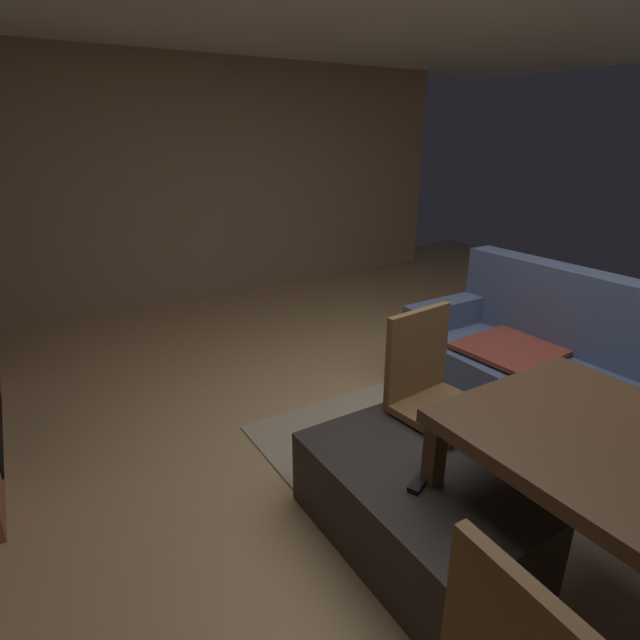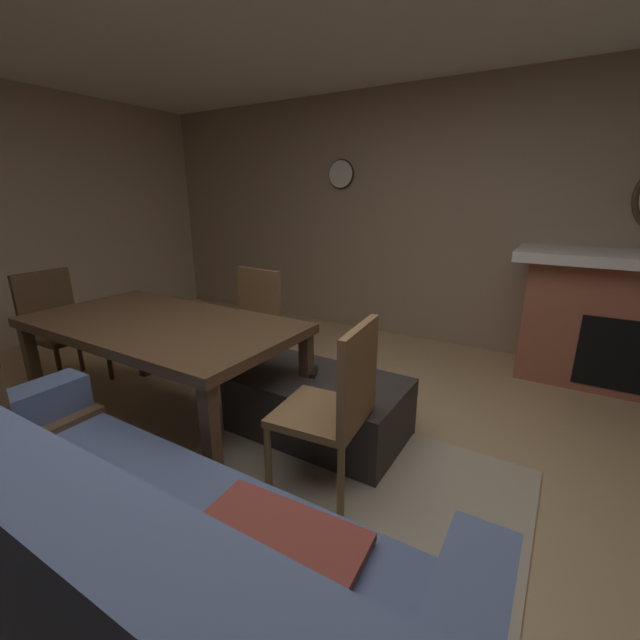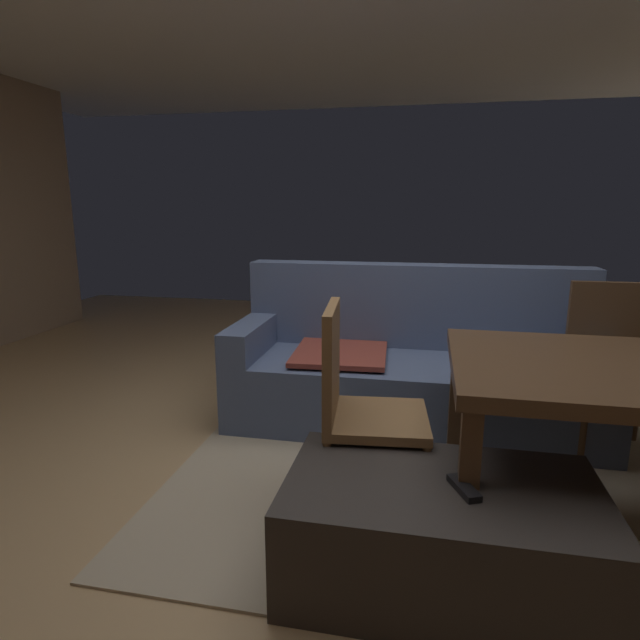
{
  "view_description": "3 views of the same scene",
  "coord_description": "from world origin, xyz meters",
  "px_view_note": "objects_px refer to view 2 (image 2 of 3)",
  "views": [
    {
      "loc": [
        1.61,
        -1.93,
        1.78
      ],
      "look_at": [
        0.04,
        -0.96,
        1.09
      ],
      "focal_mm": 27.97,
      "sensor_mm": 36.0,
      "label": 1
    },
    {
      "loc": [
        -0.95,
        1.41,
        1.51
      ],
      "look_at": [
        0.27,
        -0.61,
        0.79
      ],
      "focal_mm": 23.02,
      "sensor_mm": 36.0,
      "label": 2
    },
    {
      "loc": [
        0.21,
        -2.33,
        1.35
      ],
      "look_at": [
        -0.2,
        -0.38,
        0.9
      ],
      "focal_mm": 29.32,
      "sensor_mm": 36.0,
      "label": 3
    }
  ],
  "objects_px": {
    "dining_chair_east": "(57,322)",
    "small_dog": "(258,362)",
    "dining_chair_south": "(251,319)",
    "dining_chair_west": "(337,401)",
    "wall_clock": "(341,174)",
    "dining_table": "(161,331)",
    "ottoman_coffee_table": "(319,406)",
    "tv_remote": "(313,372)",
    "couch": "(122,571)",
    "dining_chair_north": "(14,409)"
  },
  "relations": [
    {
      "from": "ottoman_coffee_table",
      "to": "dining_chair_east",
      "type": "xyz_separation_m",
      "value": [
        2.23,
        0.43,
        0.33
      ]
    },
    {
      "from": "small_dog",
      "to": "couch",
      "type": "bearing_deg",
      "value": 117.84
    },
    {
      "from": "ottoman_coffee_table",
      "to": "dining_chair_west",
      "type": "height_order",
      "value": "dining_chair_west"
    },
    {
      "from": "dining_chair_east",
      "to": "dining_chair_south",
      "type": "xyz_separation_m",
      "value": [
        -1.3,
        -0.87,
        0.0
      ]
    },
    {
      "from": "tv_remote",
      "to": "dining_chair_south",
      "type": "bearing_deg",
      "value": -49.71
    },
    {
      "from": "dining_chair_west",
      "to": "dining_table",
      "type": "bearing_deg",
      "value": 0.4
    },
    {
      "from": "ottoman_coffee_table",
      "to": "dining_table",
      "type": "height_order",
      "value": "dining_table"
    },
    {
      "from": "dining_chair_west",
      "to": "dining_chair_east",
      "type": "distance_m",
      "value": 2.59
    },
    {
      "from": "dining_table",
      "to": "small_dog",
      "type": "bearing_deg",
      "value": -96.14
    },
    {
      "from": "couch",
      "to": "wall_clock",
      "type": "height_order",
      "value": "wall_clock"
    },
    {
      "from": "ottoman_coffee_table",
      "to": "small_dog",
      "type": "bearing_deg",
      "value": -25.54
    },
    {
      "from": "dining_chair_south",
      "to": "wall_clock",
      "type": "height_order",
      "value": "wall_clock"
    },
    {
      "from": "ottoman_coffee_table",
      "to": "dining_chair_south",
      "type": "relative_size",
      "value": 1.18
    },
    {
      "from": "ottoman_coffee_table",
      "to": "dining_table",
      "type": "bearing_deg",
      "value": 24.66
    },
    {
      "from": "couch",
      "to": "tv_remote",
      "type": "relative_size",
      "value": 13.89
    },
    {
      "from": "ottoman_coffee_table",
      "to": "dining_chair_east",
      "type": "height_order",
      "value": "dining_chair_east"
    },
    {
      "from": "ottoman_coffee_table",
      "to": "dining_chair_east",
      "type": "bearing_deg",
      "value": 10.99
    },
    {
      "from": "dining_chair_north",
      "to": "wall_clock",
      "type": "bearing_deg",
      "value": -88.19
    },
    {
      "from": "couch",
      "to": "dining_chair_west",
      "type": "distance_m",
      "value": 1.1
    },
    {
      "from": "ottoman_coffee_table",
      "to": "small_dog",
      "type": "height_order",
      "value": "ottoman_coffee_table"
    },
    {
      "from": "dining_chair_north",
      "to": "tv_remote",
      "type": "bearing_deg",
      "value": -122.76
    },
    {
      "from": "couch",
      "to": "dining_table",
      "type": "distance_m",
      "value": 1.55
    },
    {
      "from": "small_dog",
      "to": "wall_clock",
      "type": "relative_size",
      "value": 1.96
    },
    {
      "from": "dining_table",
      "to": "dining_chair_east",
      "type": "distance_m",
      "value": 1.3
    },
    {
      "from": "dining_chair_north",
      "to": "dining_chair_south",
      "type": "relative_size",
      "value": 1.0
    },
    {
      "from": "tv_remote",
      "to": "wall_clock",
      "type": "height_order",
      "value": "wall_clock"
    },
    {
      "from": "dining_chair_west",
      "to": "wall_clock",
      "type": "bearing_deg",
      "value": -61.55
    },
    {
      "from": "couch",
      "to": "dining_chair_east",
      "type": "relative_size",
      "value": 2.39
    },
    {
      "from": "dining_chair_north",
      "to": "dining_chair_east",
      "type": "bearing_deg",
      "value": -33.66
    },
    {
      "from": "tv_remote",
      "to": "dining_chair_east",
      "type": "xyz_separation_m",
      "value": [
        2.16,
        0.47,
        0.12
      ]
    },
    {
      "from": "dining_chair_east",
      "to": "dining_chair_north",
      "type": "bearing_deg",
      "value": 146.34
    },
    {
      "from": "couch",
      "to": "tv_remote",
      "type": "distance_m",
      "value": 1.54
    },
    {
      "from": "dining_chair_west",
      "to": "small_dog",
      "type": "height_order",
      "value": "dining_chair_west"
    },
    {
      "from": "dining_chair_east",
      "to": "small_dog",
      "type": "height_order",
      "value": "dining_chair_east"
    },
    {
      "from": "dining_chair_east",
      "to": "ottoman_coffee_table",
      "type": "bearing_deg",
      "value": -169.01
    },
    {
      "from": "dining_table",
      "to": "dining_chair_west",
      "type": "distance_m",
      "value": 1.3
    },
    {
      "from": "dining_chair_east",
      "to": "small_dog",
      "type": "relative_size",
      "value": 1.52
    },
    {
      "from": "ottoman_coffee_table",
      "to": "tv_remote",
      "type": "xyz_separation_m",
      "value": [
        0.07,
        -0.04,
        0.21
      ]
    },
    {
      "from": "dining_chair_north",
      "to": "wall_clock",
      "type": "height_order",
      "value": "wall_clock"
    },
    {
      "from": "ottoman_coffee_table",
      "to": "dining_chair_south",
      "type": "height_order",
      "value": "dining_chair_south"
    },
    {
      "from": "dining_table",
      "to": "dining_chair_east",
      "type": "relative_size",
      "value": 1.94
    },
    {
      "from": "couch",
      "to": "ottoman_coffee_table",
      "type": "height_order",
      "value": "couch"
    },
    {
      "from": "ottoman_coffee_table",
      "to": "dining_chair_west",
      "type": "distance_m",
      "value": 0.64
    },
    {
      "from": "dining_chair_east",
      "to": "dining_chair_west",
      "type": "bearing_deg",
      "value": -179.69
    },
    {
      "from": "ottoman_coffee_table",
      "to": "dining_chair_east",
      "type": "relative_size",
      "value": 1.18
    },
    {
      "from": "tv_remote",
      "to": "ottoman_coffee_table",
      "type": "bearing_deg",
      "value": 125.94
    },
    {
      "from": "couch",
      "to": "dining_table",
      "type": "xyz_separation_m",
      "value": [
        1.08,
        -1.06,
        0.33
      ]
    },
    {
      "from": "dining_chair_south",
      "to": "small_dog",
      "type": "xyz_separation_m",
      "value": [
        -0.08,
        0.04,
        -0.35
      ]
    },
    {
      "from": "couch",
      "to": "dining_chair_east",
      "type": "bearing_deg",
      "value": -23.83
    },
    {
      "from": "ottoman_coffee_table",
      "to": "small_dog",
      "type": "distance_m",
      "value": 0.93
    }
  ]
}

